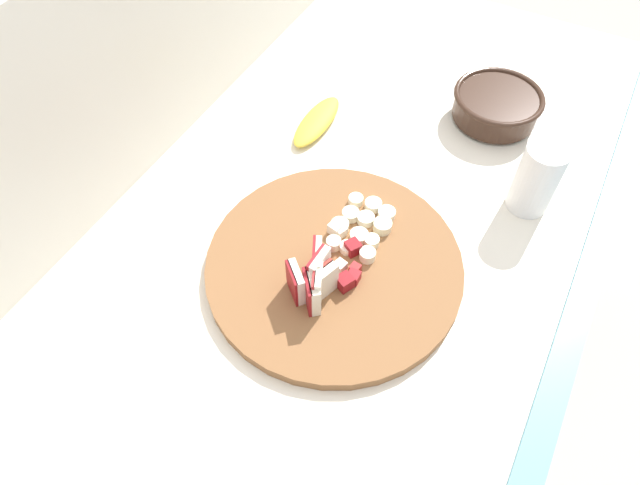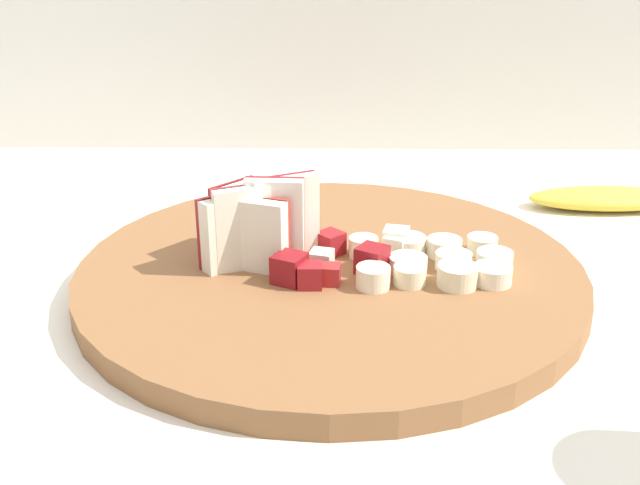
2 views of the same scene
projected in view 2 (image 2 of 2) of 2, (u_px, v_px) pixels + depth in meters
tile_backsplash at (331, 329)px, 1.03m from camera, size 2.40×0.04×1.23m
cutting_board at (332, 275)px, 0.57m from camera, size 0.37×0.37×0.02m
apple_wedge_fan at (257, 225)px, 0.56m from camera, size 0.09×0.07×0.06m
apple_dice_pile at (340, 259)px, 0.55m from camera, size 0.10×0.08×0.02m
banana_slice_rows at (434, 261)px, 0.55m from camera, size 0.12×0.09×0.02m
banana_peel at (607, 198)px, 0.72m from camera, size 0.15×0.05×0.02m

